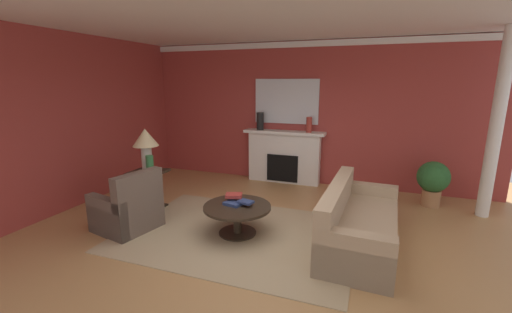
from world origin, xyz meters
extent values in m
plane|color=tan|center=(0.00, 0.00, 0.00)|extent=(9.34, 9.34, 0.00)
cube|color=#9E3833|center=(0.00, 3.19, 1.54)|extent=(7.79, 0.12, 3.07)
cube|color=#9E3833|center=(-3.65, 0.30, 1.54)|extent=(0.12, 6.86, 3.07)
cube|color=white|center=(0.00, 0.30, 3.10)|extent=(7.79, 6.86, 0.06)
cube|color=white|center=(0.00, 3.11, 2.99)|extent=(7.79, 0.08, 0.12)
cube|color=tan|center=(-0.37, 0.21, 0.01)|extent=(3.40, 2.43, 0.01)
cube|color=white|center=(-0.41, 2.99, 0.56)|extent=(1.60, 0.25, 1.11)
cube|color=black|center=(-0.41, 2.97, 0.35)|extent=(0.70, 0.26, 0.60)
cube|color=white|center=(-0.41, 2.96, 1.14)|extent=(1.80, 0.35, 0.06)
cube|color=silver|center=(-0.41, 3.10, 1.81)|extent=(1.42, 0.04, 0.97)
cube|color=tan|center=(1.37, 0.47, 0.23)|extent=(1.00, 2.14, 0.45)
cube|color=tan|center=(1.03, 0.48, 0.65)|extent=(0.31, 2.11, 0.40)
cube|color=tan|center=(1.33, -0.48, 0.31)|extent=(0.91, 0.25, 0.62)
cube|color=tan|center=(1.42, 1.41, 0.31)|extent=(0.91, 0.25, 0.62)
cube|color=brown|center=(-2.05, -0.20, 0.22)|extent=(0.95, 0.95, 0.44)
cube|color=brown|center=(-1.74, -0.26, 0.70)|extent=(0.33, 0.82, 0.51)
cube|color=brown|center=(-1.98, 0.13, 0.30)|extent=(0.81, 0.31, 0.60)
cube|color=brown|center=(-2.12, -0.52, 0.30)|extent=(0.81, 0.31, 0.60)
cylinder|color=#2D2319|center=(-0.37, 0.21, 0.43)|extent=(1.00, 1.00, 0.04)
cylinder|color=#2D2319|center=(-0.37, 0.21, 0.21)|extent=(0.12, 0.12, 0.41)
cylinder|color=#2D2319|center=(-0.37, 0.21, 0.01)|extent=(0.56, 0.56, 0.03)
cube|color=#2D2319|center=(-2.24, 0.60, 0.68)|extent=(0.56, 0.56, 0.04)
cube|color=#2D2319|center=(-2.24, 0.60, 0.33)|extent=(0.10, 0.10, 0.66)
cube|color=#2D2319|center=(-2.24, 0.60, 0.02)|extent=(0.45, 0.45, 0.04)
cylinder|color=beige|center=(-2.24, 0.60, 0.92)|extent=(0.18, 0.18, 0.45)
cone|color=#C6B284|center=(-2.24, 0.60, 1.30)|extent=(0.44, 0.44, 0.30)
cylinder|color=#9E3328|center=(0.14, 2.93, 1.34)|extent=(0.12, 0.12, 0.33)
cylinder|color=black|center=(-0.96, 2.93, 1.37)|extent=(0.16, 0.16, 0.39)
cylinder|color=#33703D|center=(-2.09, 0.48, 0.86)|extent=(0.13, 0.13, 0.32)
cube|color=navy|center=(-0.44, 0.22, 0.47)|extent=(0.29, 0.24, 0.04)
cube|color=navy|center=(-0.25, 0.25, 0.51)|extent=(0.25, 0.20, 0.03)
cube|color=maroon|center=(-0.48, 0.34, 0.55)|extent=(0.29, 0.25, 0.05)
cylinder|color=#A8754C|center=(2.52, 2.48, 0.15)|extent=(0.32, 0.32, 0.30)
sphere|color=#28602D|center=(2.52, 2.48, 0.55)|extent=(0.56, 0.56, 0.56)
cylinder|color=white|center=(3.28, 2.27, 1.54)|extent=(0.20, 0.20, 3.07)
camera|label=1|loc=(1.44, -3.96, 2.24)|focal=22.98mm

